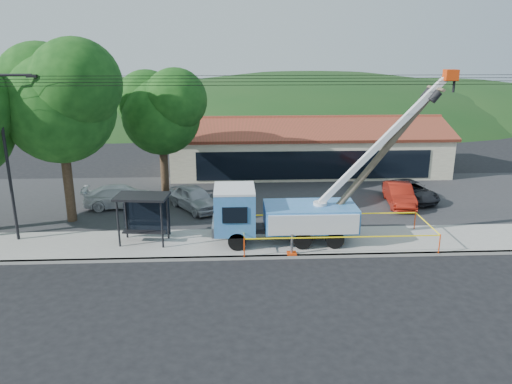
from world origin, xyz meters
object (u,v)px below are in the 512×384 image
(bus_shelter, at_px, (144,207))
(car_silver, at_px, (195,210))
(utility_truck, at_px, (282,212))
(leaning_pole, at_px, (384,152))
(car_dark, at_px, (410,201))
(car_white, at_px, (123,208))
(car_red, at_px, (398,206))

(bus_shelter, distance_m, car_silver, 6.26)
(utility_truck, distance_m, leaning_pole, 6.20)
(car_silver, bearing_deg, bus_shelter, -145.73)
(leaning_pole, height_order, bus_shelter, leaning_pole)
(leaning_pole, bearing_deg, car_silver, 151.42)
(car_dark, bearing_deg, bus_shelter, -173.37)
(leaning_pole, bearing_deg, utility_truck, -178.36)
(bus_shelter, bearing_deg, utility_truck, 3.69)
(utility_truck, bearing_deg, car_dark, 36.52)
(bus_shelter, distance_m, car_white, 6.97)
(car_dark, bearing_deg, utility_truck, -158.61)
(leaning_pole, relative_size, car_red, 2.08)
(car_silver, distance_m, car_white, 4.82)
(utility_truck, distance_m, bus_shelter, 7.34)
(car_silver, xyz_separation_m, car_red, (13.48, 0.23, 0.00))
(utility_truck, relative_size, car_white, 2.50)
(utility_truck, distance_m, car_red, 10.52)
(car_red, relative_size, car_white, 0.88)
(bus_shelter, bearing_deg, car_dark, 28.19)
(leaning_pole, bearing_deg, car_dark, 58.38)
(utility_truck, bearing_deg, car_white, 146.42)
(car_red, height_order, car_dark, car_red)
(utility_truck, xyz_separation_m, car_dark, (9.59, 7.10, -1.80))
(utility_truck, distance_m, car_white, 11.92)
(car_red, height_order, car_white, car_white)
(car_silver, height_order, car_dark, car_silver)
(car_silver, bearing_deg, leaning_pole, -61.61)
(bus_shelter, xyz_separation_m, car_dark, (16.92, 6.75, -2.09))
(car_white, bearing_deg, car_red, -98.48)
(car_red, bearing_deg, leaning_pole, -111.08)
(car_silver, relative_size, car_dark, 0.98)
(utility_truck, bearing_deg, car_red, 35.55)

